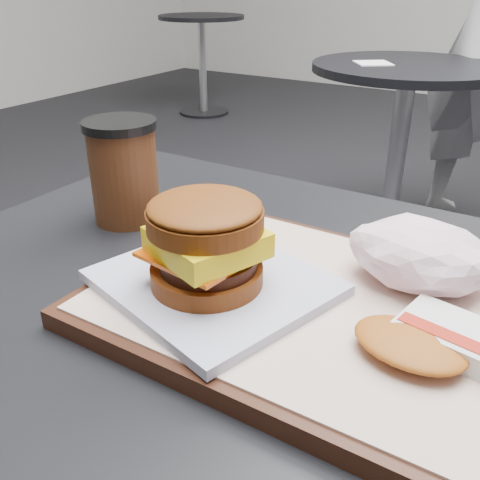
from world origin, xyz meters
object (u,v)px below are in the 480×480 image
(crumpled_wrapper, at_px, (421,254))
(neighbor_table, at_px, (402,118))
(customer_table, at_px, (270,437))
(breakfast_sandwich, at_px, (208,252))
(serving_tray, at_px, (310,307))
(coffee_cup, at_px, (124,171))
(hash_brown, at_px, (437,341))

(crumpled_wrapper, xyz_separation_m, neighbor_table, (-0.46, 1.58, -0.27))
(customer_table, bearing_deg, breakfast_sandwich, -128.87)
(crumpled_wrapper, distance_m, neighbor_table, 1.67)
(neighbor_table, bearing_deg, serving_tray, -76.69)
(crumpled_wrapper, bearing_deg, customer_table, -149.80)
(customer_table, height_order, breakfast_sandwich, breakfast_sandwich)
(breakfast_sandwich, bearing_deg, coffee_cup, 151.34)
(breakfast_sandwich, bearing_deg, hash_brown, 5.74)
(breakfast_sandwich, distance_m, crumpled_wrapper, 0.19)
(crumpled_wrapper, height_order, neighbor_table, crumpled_wrapper)
(serving_tray, bearing_deg, neighbor_table, 103.31)
(customer_table, height_order, serving_tray, serving_tray)
(hash_brown, relative_size, neighbor_table, 0.17)
(hash_brown, height_order, crumpled_wrapper, crumpled_wrapper)
(serving_tray, bearing_deg, coffee_cup, 165.73)
(hash_brown, bearing_deg, crumpled_wrapper, 113.10)
(crumpled_wrapper, bearing_deg, neighbor_table, 106.34)
(customer_table, relative_size, neighbor_table, 1.07)
(breakfast_sandwich, xyz_separation_m, neighbor_table, (-0.31, 1.70, -0.28))
(serving_tray, distance_m, crumpled_wrapper, 0.11)
(customer_table, bearing_deg, hash_brown, -11.00)
(crumpled_wrapper, xyz_separation_m, coffee_cup, (-0.36, -0.01, 0.02))
(serving_tray, relative_size, breakfast_sandwich, 1.66)
(breakfast_sandwich, height_order, coffee_cup, coffee_cup)
(serving_tray, height_order, crumpled_wrapper, crumpled_wrapper)
(customer_table, bearing_deg, coffee_cup, 165.92)
(neighbor_table, bearing_deg, coffee_cup, -86.15)
(hash_brown, xyz_separation_m, neighbor_table, (-0.51, 1.68, -0.25))
(hash_brown, bearing_deg, customer_table, 169.00)
(breakfast_sandwich, distance_m, neighbor_table, 1.75)
(serving_tray, xyz_separation_m, neighbor_table, (-0.39, 1.66, -0.23))
(breakfast_sandwich, relative_size, neighbor_table, 0.31)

